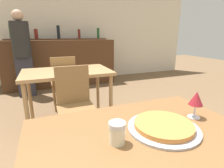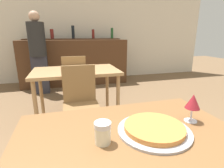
{
  "view_description": "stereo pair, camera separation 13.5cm",
  "coord_description": "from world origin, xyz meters",
  "px_view_note": "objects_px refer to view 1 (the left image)",
  "views": [
    {
      "loc": [
        -0.41,
        -0.66,
        1.24
      ],
      "look_at": [
        0.06,
        0.55,
        0.88
      ],
      "focal_mm": 28.0,
      "sensor_mm": 36.0,
      "label": 1
    },
    {
      "loc": [
        -0.29,
        -0.7,
        1.24
      ],
      "look_at": [
        0.06,
        0.55,
        0.88
      ],
      "focal_mm": 28.0,
      "sensor_mm": 36.0,
      "label": 2
    }
  ],
  "objects_px": {
    "wine_glass": "(196,99)",
    "chair_far_side_back": "(64,79)",
    "pizza_tray": "(163,126)",
    "chair_far_side_front": "(75,101)",
    "person_standing": "(22,52)",
    "cheese_shaker": "(117,133)"
  },
  "relations": [
    {
      "from": "wine_glass",
      "to": "chair_far_side_back",
      "type": "bearing_deg",
      "value": 102.78
    },
    {
      "from": "chair_far_side_back",
      "to": "chair_far_side_front",
      "type": "bearing_deg",
      "value": 90.0
    },
    {
      "from": "chair_far_side_front",
      "to": "person_standing",
      "type": "relative_size",
      "value": 0.54
    },
    {
      "from": "pizza_tray",
      "to": "cheese_shaker",
      "type": "distance_m",
      "value": 0.27
    },
    {
      "from": "wine_glass",
      "to": "cheese_shaker",
      "type": "bearing_deg",
      "value": -172.8
    },
    {
      "from": "chair_far_side_front",
      "to": "person_standing",
      "type": "xyz_separation_m",
      "value": [
        -0.65,
        2.05,
        0.39
      ]
    },
    {
      "from": "pizza_tray",
      "to": "cheese_shaker",
      "type": "height_order",
      "value": "cheese_shaker"
    },
    {
      "from": "chair_far_side_front",
      "to": "cheese_shaker",
      "type": "distance_m",
      "value": 1.26
    },
    {
      "from": "chair_far_side_back",
      "to": "pizza_tray",
      "type": "xyz_separation_m",
      "value": [
        0.25,
        -2.27,
        0.27
      ]
    },
    {
      "from": "cheese_shaker",
      "to": "wine_glass",
      "type": "xyz_separation_m",
      "value": [
        0.52,
        0.07,
        0.06
      ]
    },
    {
      "from": "pizza_tray",
      "to": "person_standing",
      "type": "bearing_deg",
      "value": 105.52
    },
    {
      "from": "pizza_tray",
      "to": "cheese_shaker",
      "type": "relative_size",
      "value": 3.59
    },
    {
      "from": "chair_far_side_back",
      "to": "pizza_tray",
      "type": "bearing_deg",
      "value": 96.36
    },
    {
      "from": "chair_far_side_front",
      "to": "person_standing",
      "type": "bearing_deg",
      "value": 107.59
    },
    {
      "from": "chair_far_side_back",
      "to": "cheese_shaker",
      "type": "xyz_separation_m",
      "value": [
        -0.01,
        -2.29,
        0.3
      ]
    },
    {
      "from": "pizza_tray",
      "to": "person_standing",
      "type": "relative_size",
      "value": 0.21
    },
    {
      "from": "cheese_shaker",
      "to": "person_standing",
      "type": "bearing_deg",
      "value": 101.0
    },
    {
      "from": "pizza_tray",
      "to": "chair_far_side_front",
      "type": "bearing_deg",
      "value": 101.89
    },
    {
      "from": "chair_far_side_back",
      "to": "person_standing",
      "type": "xyz_separation_m",
      "value": [
        -0.65,
        0.98,
        0.39
      ]
    },
    {
      "from": "cheese_shaker",
      "to": "person_standing",
      "type": "xyz_separation_m",
      "value": [
        -0.64,
        3.28,
        0.09
      ]
    },
    {
      "from": "cheese_shaker",
      "to": "person_standing",
      "type": "relative_size",
      "value": 0.06
    },
    {
      "from": "pizza_tray",
      "to": "wine_glass",
      "type": "bearing_deg",
      "value": 9.89
    }
  ]
}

